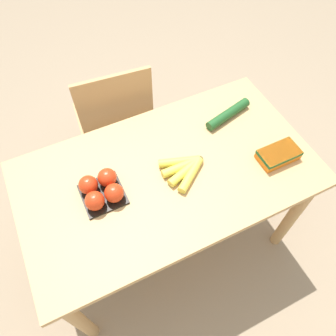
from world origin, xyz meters
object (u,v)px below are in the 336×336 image
(tomato_pack, at_px, (101,190))
(cucumber_near, at_px, (228,114))
(banana_bunch, at_px, (185,168))
(chair, at_px, (116,122))
(carrot_bag, at_px, (279,154))

(tomato_pack, distance_m, cucumber_near, 0.71)
(banana_bunch, xyz_separation_m, cucumber_near, (0.33, 0.19, 0.00))
(chair, relative_size, carrot_bag, 5.12)
(chair, bearing_deg, tomato_pack, 72.73)
(chair, height_order, carrot_bag, chair)
(chair, xyz_separation_m, banana_bunch, (0.12, -0.62, 0.27))
(banana_bunch, distance_m, tomato_pack, 0.36)
(chair, relative_size, cucumber_near, 3.56)
(banana_bunch, xyz_separation_m, carrot_bag, (0.40, -0.12, 0.01))
(tomato_pack, xyz_separation_m, cucumber_near, (0.69, 0.15, -0.02))
(banana_bunch, relative_size, carrot_bag, 1.09)
(banana_bunch, distance_m, cucumber_near, 0.38)
(carrot_bag, relative_size, cucumber_near, 0.70)
(cucumber_near, bearing_deg, banana_bunch, -150.81)
(chair, height_order, tomato_pack, chair)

